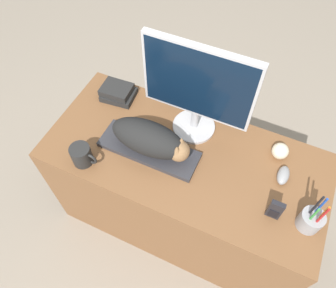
{
  "coord_description": "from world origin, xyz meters",
  "views": [
    {
      "loc": [
        0.27,
        -0.47,
        2.01
      ],
      "look_at": [
        -0.08,
        0.29,
        0.78
      ],
      "focal_mm": 35.0,
      "sensor_mm": 36.0,
      "label": 1
    }
  ],
  "objects_px": {
    "keyboard": "(149,149)",
    "phone": "(275,210)",
    "baseball": "(280,151)",
    "coffee_mug": "(82,155)",
    "book_stack": "(118,92)",
    "cat": "(151,139)",
    "pen_cup": "(311,220)",
    "computer_mouse": "(283,175)",
    "monitor": "(198,88)"
  },
  "relations": [
    {
      "from": "coffee_mug",
      "to": "baseball",
      "type": "height_order",
      "value": "coffee_mug"
    },
    {
      "from": "monitor",
      "to": "computer_mouse",
      "type": "relative_size",
      "value": 5.05
    },
    {
      "from": "keyboard",
      "to": "book_stack",
      "type": "height_order",
      "value": "book_stack"
    },
    {
      "from": "coffee_mug",
      "to": "book_stack",
      "type": "relative_size",
      "value": 0.71
    },
    {
      "from": "monitor",
      "to": "pen_cup",
      "type": "distance_m",
      "value": 0.71
    },
    {
      "from": "coffee_mug",
      "to": "book_stack",
      "type": "height_order",
      "value": "coffee_mug"
    },
    {
      "from": "coffee_mug",
      "to": "phone",
      "type": "distance_m",
      "value": 0.86
    },
    {
      "from": "book_stack",
      "to": "phone",
      "type": "bearing_deg",
      "value": -19.03
    },
    {
      "from": "coffee_mug",
      "to": "phone",
      "type": "height_order",
      "value": "phone"
    },
    {
      "from": "keyboard",
      "to": "phone",
      "type": "distance_m",
      "value": 0.61
    },
    {
      "from": "computer_mouse",
      "to": "pen_cup",
      "type": "distance_m",
      "value": 0.23
    },
    {
      "from": "monitor",
      "to": "pen_cup",
      "type": "height_order",
      "value": "monitor"
    },
    {
      "from": "pen_cup",
      "to": "phone",
      "type": "xyz_separation_m",
      "value": [
        -0.14,
        -0.02,
        0.01
      ]
    },
    {
      "from": "monitor",
      "to": "cat",
      "type": "bearing_deg",
      "value": -119.81
    },
    {
      "from": "keyboard",
      "to": "baseball",
      "type": "bearing_deg",
      "value": 22.28
    },
    {
      "from": "monitor",
      "to": "book_stack",
      "type": "xyz_separation_m",
      "value": [
        -0.44,
        0.03,
        -0.25
      ]
    },
    {
      "from": "monitor",
      "to": "computer_mouse",
      "type": "height_order",
      "value": "monitor"
    },
    {
      "from": "phone",
      "to": "book_stack",
      "type": "height_order",
      "value": "phone"
    },
    {
      "from": "monitor",
      "to": "baseball",
      "type": "height_order",
      "value": "monitor"
    },
    {
      "from": "keyboard",
      "to": "computer_mouse",
      "type": "xyz_separation_m",
      "value": [
        0.61,
        0.12,
        0.01
      ]
    },
    {
      "from": "coffee_mug",
      "to": "pen_cup",
      "type": "distance_m",
      "value": 1.0
    },
    {
      "from": "computer_mouse",
      "to": "baseball",
      "type": "distance_m",
      "value": 0.12
    },
    {
      "from": "monitor",
      "to": "phone",
      "type": "bearing_deg",
      "value": -31.63
    },
    {
      "from": "pen_cup",
      "to": "phone",
      "type": "relative_size",
      "value": 1.98
    },
    {
      "from": "keyboard",
      "to": "cat",
      "type": "relative_size",
      "value": 1.26
    },
    {
      "from": "pen_cup",
      "to": "book_stack",
      "type": "xyz_separation_m",
      "value": [
        -1.05,
        0.29,
        -0.02
      ]
    },
    {
      "from": "keyboard",
      "to": "baseball",
      "type": "height_order",
      "value": "baseball"
    },
    {
      "from": "keyboard",
      "to": "cat",
      "type": "distance_m",
      "value": 0.09
    },
    {
      "from": "cat",
      "to": "monitor",
      "type": "relative_size",
      "value": 0.75
    },
    {
      "from": "baseball",
      "to": "computer_mouse",
      "type": "bearing_deg",
      "value": -67.4
    },
    {
      "from": "keyboard",
      "to": "phone",
      "type": "height_order",
      "value": "phone"
    },
    {
      "from": "monitor",
      "to": "coffee_mug",
      "type": "bearing_deg",
      "value": -134.49
    },
    {
      "from": "keyboard",
      "to": "coffee_mug",
      "type": "distance_m",
      "value": 0.31
    },
    {
      "from": "computer_mouse",
      "to": "baseball",
      "type": "height_order",
      "value": "baseball"
    },
    {
      "from": "keyboard",
      "to": "pen_cup",
      "type": "relative_size",
      "value": 2.07
    },
    {
      "from": "coffee_mug",
      "to": "keyboard",
      "type": "bearing_deg",
      "value": 35.68
    },
    {
      "from": "coffee_mug",
      "to": "pen_cup",
      "type": "xyz_separation_m",
      "value": [
        1.0,
        0.12,
        -0.0
      ]
    },
    {
      "from": "pen_cup",
      "to": "book_stack",
      "type": "relative_size",
      "value": 1.27
    },
    {
      "from": "baseball",
      "to": "pen_cup",
      "type": "bearing_deg",
      "value": -56.09
    },
    {
      "from": "computer_mouse",
      "to": "book_stack",
      "type": "height_order",
      "value": "book_stack"
    },
    {
      "from": "cat",
      "to": "computer_mouse",
      "type": "xyz_separation_m",
      "value": [
        0.59,
        0.12,
        -0.08
      ]
    },
    {
      "from": "monitor",
      "to": "baseball",
      "type": "relative_size",
      "value": 6.53
    },
    {
      "from": "keyboard",
      "to": "pen_cup",
      "type": "xyz_separation_m",
      "value": [
        0.75,
        -0.05,
        0.04
      ]
    },
    {
      "from": "phone",
      "to": "keyboard",
      "type": "bearing_deg",
      "value": 173.01
    },
    {
      "from": "monitor",
      "to": "coffee_mug",
      "type": "relative_size",
      "value": 3.93
    },
    {
      "from": "monitor",
      "to": "baseball",
      "type": "distance_m",
      "value": 0.49
    },
    {
      "from": "cat",
      "to": "book_stack",
      "type": "xyz_separation_m",
      "value": [
        -0.32,
        0.24,
        -0.07
      ]
    },
    {
      "from": "keyboard",
      "to": "cat",
      "type": "xyz_separation_m",
      "value": [
        0.02,
        0.0,
        0.09
      ]
    },
    {
      "from": "baseball",
      "to": "keyboard",
      "type": "bearing_deg",
      "value": -157.72
    },
    {
      "from": "cat",
      "to": "baseball",
      "type": "relative_size",
      "value": 4.92
    }
  ]
}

